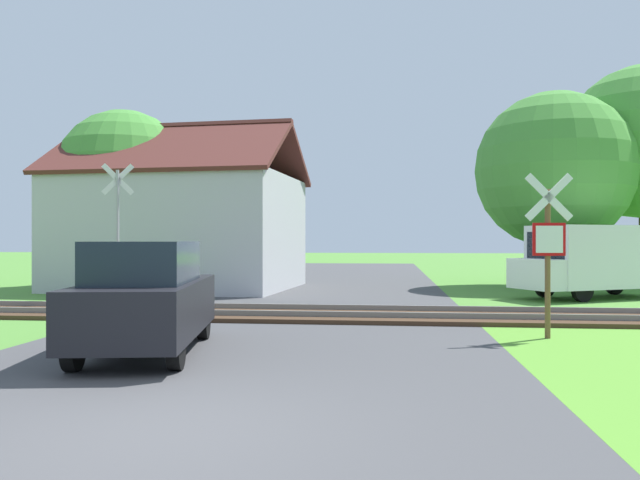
{
  "coord_description": "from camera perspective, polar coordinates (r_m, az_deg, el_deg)",
  "views": [
    {
      "loc": [
        2.19,
        -5.59,
        1.81
      ],
      "look_at": [
        0.5,
        9.86,
        1.8
      ],
      "focal_mm": 35.0,
      "sensor_mm": 36.0,
      "label": 1
    }
  ],
  "objects": [
    {
      "name": "rail_track",
      "position": [
        14.72,
        -2.38,
        -6.8
      ],
      "size": [
        60.0,
        2.6,
        0.22
      ],
      "color": "#422D1E",
      "rests_on": "ground"
    },
    {
      "name": "tree_right",
      "position": [
        25.32,
        20.61,
        6.01
      ],
      "size": [
        5.89,
        5.89,
        7.4
      ],
      "color": "#513823",
      "rests_on": "ground"
    },
    {
      "name": "road_asphalt",
      "position": [
        8.1,
        -9.85,
        -12.84
      ],
      "size": [
        8.22,
        80.0,
        0.01
      ],
      "primitive_type": "cube",
      "color": "#424244",
      "rests_on": "ground"
    },
    {
      "name": "mail_truck",
      "position": [
        21.02,
        23.85,
        -1.53
      ],
      "size": [
        5.2,
        3.9,
        2.24
      ],
      "rotation": [
        0.0,
        0.0,
        2.05
      ],
      "color": "white",
      "rests_on": "ground"
    },
    {
      "name": "tree_left",
      "position": [
        25.03,
        -17.44,
        5.52
      ],
      "size": [
        5.05,
        5.05,
        6.74
      ],
      "color": "#513823",
      "rests_on": "ground"
    },
    {
      "name": "ground_plane",
      "position": [
        6.27,
        -15.15,
        -16.73
      ],
      "size": [
        160.0,
        160.0,
        0.0
      ],
      "primitive_type": "plane",
      "color": "#4C8433"
    },
    {
      "name": "stop_sign_near",
      "position": [
        12.09,
        20.14,
        -0.43
      ],
      "size": [
        0.87,
        0.18,
        3.02
      ],
      "rotation": [
        0.0,
        0.0,
        3.25
      ],
      "color": "brown",
      "rests_on": "ground"
    },
    {
      "name": "house",
      "position": [
        23.74,
        -12.46,
        1.01
      ],
      "size": [
        8.92,
        7.37,
        6.16
      ],
      "rotation": [
        0.0,
        0.0,
        -0.08
      ],
      "color": "#B7B7BC",
      "rests_on": "ground"
    },
    {
      "name": "parked_car",
      "position": [
        10.3,
        -15.56,
        -5.06
      ],
      "size": [
        2.24,
        4.21,
        1.78
      ],
      "rotation": [
        0.0,
        0.0,
        0.16
      ],
      "color": "black",
      "rests_on": "ground"
    },
    {
      "name": "crossing_sign_far",
      "position": [
        18.01,
        -18.02,
        1.4
      ],
      "size": [
        0.85,
        0.26,
        3.91
      ],
      "rotation": [
        0.0,
        0.0,
        0.27
      ],
      "color": "#9E9EA5",
      "rests_on": "ground"
    }
  ]
}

